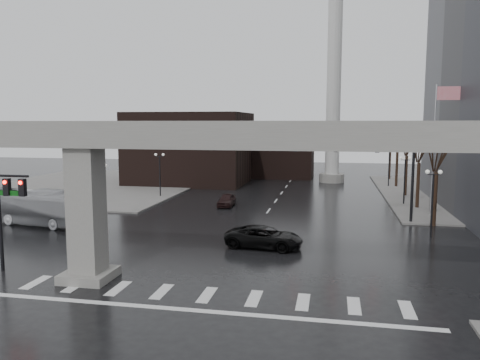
{
  "coord_description": "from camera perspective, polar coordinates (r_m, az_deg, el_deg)",
  "views": [
    {
      "loc": [
        6.02,
        -22.87,
        8.62
      ],
      "look_at": [
        -0.47,
        9.91,
        4.5
      ],
      "focal_mm": 35.0,
      "sensor_mm": 36.0,
      "label": 1
    }
  ],
  "objects": [
    {
      "name": "lamp_right_2",
      "position": [
        65.5,
        17.73,
        2.19
      ],
      "size": [
        1.22,
        0.32,
        5.11
      ],
      "color": "black",
      "rests_on": "ground"
    },
    {
      "name": "city_bus",
      "position": [
        43.16,
        -23.5,
        -3.07
      ],
      "size": [
        11.0,
        4.58,
        2.99
      ],
      "primitive_type": "imported",
      "rotation": [
        0.0,
        0.0,
        1.37
      ],
      "color": "#ACADB1",
      "rests_on": "ground"
    },
    {
      "name": "smokestack",
      "position": [
        69.03,
        11.36,
        10.82
      ],
      "size": [
        3.6,
        3.6,
        30.0
      ],
      "color": "#B8B8B4",
      "rests_on": "ground"
    },
    {
      "name": "ground",
      "position": [
        25.17,
        -3.43,
        -13.01
      ],
      "size": [
        160.0,
        160.0,
        0.0
      ],
      "primitive_type": "plane",
      "color": "black",
      "rests_on": "ground"
    },
    {
      "name": "sidewalk_nw",
      "position": [
        67.55,
        -17.21,
        -0.56
      ],
      "size": [
        28.0,
        36.0,
        0.15
      ],
      "primitive_type": "cube",
      "color": "slate",
      "rests_on": "ground"
    },
    {
      "name": "elevated_guideway",
      "position": [
        23.42,
        -0.55,
        2.77
      ],
      "size": [
        48.0,
        2.6,
        8.7
      ],
      "color": "gray",
      "rests_on": "ground"
    },
    {
      "name": "signal_left_pole",
      "position": [
        30.01,
        -26.52,
        -2.44
      ],
      "size": [
        2.3,
        0.3,
        6.0
      ],
      "color": "black",
      "rests_on": "ground"
    },
    {
      "name": "lamp_left_2",
      "position": [
        67.93,
        -5.54,
        2.65
      ],
      "size": [
        1.22,
        0.32,
        5.11
      ],
      "color": "black",
      "rests_on": "ground"
    },
    {
      "name": "building_far_mid",
      "position": [
        75.43,
        5.08,
        3.49
      ],
      "size": [
        10.0,
        10.0,
        8.0
      ],
      "primitive_type": "cube",
      "color": "black",
      "rests_on": "ground"
    },
    {
      "name": "signal_mast_arm",
      "position": [
        41.86,
        15.26,
        2.96
      ],
      "size": [
        12.12,
        0.43,
        8.0
      ],
      "color": "black",
      "rests_on": "ground"
    },
    {
      "name": "far_car",
      "position": [
        48.37,
        -1.65,
        -2.47
      ],
      "size": [
        1.6,
        3.78,
        1.27
      ],
      "primitive_type": "imported",
      "rotation": [
        0.0,
        0.0,
        0.03
      ],
      "color": "black",
      "rests_on": "ground"
    },
    {
      "name": "pickup_truck",
      "position": [
        32.6,
        2.95,
        -6.96
      ],
      "size": [
        5.6,
        3.06,
        1.49
      ],
      "primitive_type": "imported",
      "rotation": [
        0.0,
        0.0,
        1.46
      ],
      "color": "black",
      "rests_on": "ground"
    },
    {
      "name": "tree_right_2",
      "position": [
        57.8,
        19.61,
        0.95
      ],
      "size": [
        1.1,
        1.63,
        7.85
      ],
      "color": "black",
      "rests_on": "ground"
    },
    {
      "name": "building_far_left",
      "position": [
        67.98,
        -5.96,
        3.94
      ],
      "size": [
        16.0,
        14.0,
        10.0
      ],
      "primitive_type": "cube",
      "color": "black",
      "rests_on": "ground"
    },
    {
      "name": "lamp_right_0",
      "position": [
        37.97,
        22.45,
        -1.3
      ],
      "size": [
        1.22,
        0.32,
        5.11
      ],
      "color": "black",
      "rests_on": "ground"
    },
    {
      "name": "lamp_left_1",
      "position": [
        54.72,
        -9.76,
        1.53
      ],
      "size": [
        1.22,
        0.32,
        5.11
      ],
      "color": "black",
      "rests_on": "ground"
    },
    {
      "name": "lamp_right_1",
      "position": [
        51.67,
        19.46,
        0.91
      ],
      "size": [
        1.22,
        0.32,
        5.11
      ],
      "color": "black",
      "rests_on": "ground"
    },
    {
      "name": "lamp_left_0",
      "position": [
        42.03,
        -16.58,
        -0.3
      ],
      "size": [
        1.22,
        0.32,
        5.11
      ],
      "color": "black",
      "rests_on": "ground"
    },
    {
      "name": "tree_right_3",
      "position": [
        65.68,
        18.61,
        1.73
      ],
      "size": [
        1.11,
        1.66,
        8.02
      ],
      "color": "black",
      "rests_on": "ground"
    },
    {
      "name": "tree_right_1",
      "position": [
        49.95,
        20.93,
        -0.07
      ],
      "size": [
        1.09,
        1.61,
        7.67
      ],
      "color": "black",
      "rests_on": "ground"
    },
    {
      "name": "flagpole_assembly",
      "position": [
        45.83,
        22.96,
        5.11
      ],
      "size": [
        2.06,
        0.12,
        12.0
      ],
      "color": "silver",
      "rests_on": "ground"
    },
    {
      "name": "tree_right_4",
      "position": [
        73.59,
        17.82,
        2.34
      ],
      "size": [
        1.12,
        1.69,
        8.19
      ],
      "color": "black",
      "rests_on": "ground"
    },
    {
      "name": "tree_right_0",
      "position": [
        42.16,
        22.73,
        -1.47
      ],
      "size": [
        1.09,
        1.58,
        7.5
      ],
      "color": "black",
      "rests_on": "ground"
    }
  ]
}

